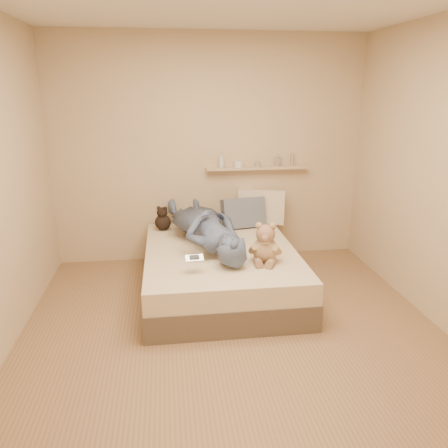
{
  "coord_description": "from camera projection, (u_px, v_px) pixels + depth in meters",
  "views": [
    {
      "loc": [
        -0.51,
        -3.15,
        2.0
      ],
      "look_at": [
        0.0,
        0.65,
        0.8
      ],
      "focal_mm": 35.0,
      "sensor_mm": 36.0,
      "label": 1
    }
  ],
  "objects": [
    {
      "name": "room",
      "position": [
        236.0,
        186.0,
        3.26
      ],
      "size": [
        3.8,
        3.8,
        3.8
      ],
      "color": "olive",
      "rests_on": "ground"
    },
    {
      "name": "bed",
      "position": [
        220.0,
        270.0,
        4.46
      ],
      "size": [
        1.5,
        1.9,
        0.45
      ],
      "color": "brown",
      "rests_on": "floor"
    },
    {
      "name": "game_console",
      "position": [
        194.0,
        258.0,
        3.78
      ],
      "size": [
        0.16,
        0.08,
        0.05
      ],
      "color": "#ACAFB3",
      "rests_on": "bed"
    },
    {
      "name": "teddy_bear",
      "position": [
        265.0,
        246.0,
        4.01
      ],
      "size": [
        0.31,
        0.32,
        0.39
      ],
      "color": "tan",
      "rests_on": "bed"
    },
    {
      "name": "dark_plush",
      "position": [
        163.0,
        220.0,
        4.94
      ],
      "size": [
        0.18,
        0.18,
        0.28
      ],
      "color": "black",
      "rests_on": "bed"
    },
    {
      "name": "pillow_cream",
      "position": [
        261.0,
        206.0,
        5.19
      ],
      "size": [
        0.59,
        0.36,
        0.42
      ],
      "primitive_type": "cube",
      "rotation": [
        -0.11,
        0.0,
        -0.31
      ],
      "color": "beige",
      "rests_on": "bed"
    },
    {
      "name": "pillow_grey",
      "position": [
        243.0,
        213.0,
        5.04
      ],
      "size": [
        0.53,
        0.3,
        0.36
      ],
      "primitive_type": "cube",
      "rotation": [
        -0.22,
        0.0,
        0.19
      ],
      "color": "slate",
      "rests_on": "bed"
    },
    {
      "name": "person",
      "position": [
        205.0,
        226.0,
        4.47
      ],
      "size": [
        0.96,
        1.71,
        0.39
      ],
      "primitive_type": "imported",
      "rotation": [
        0.0,
        0.0,
        3.39
      ],
      "color": "slate",
      "rests_on": "bed"
    },
    {
      "name": "wall_shelf",
      "position": [
        257.0,
        168.0,
        5.13
      ],
      "size": [
        1.2,
        0.12,
        0.03
      ],
      "primitive_type": "cube",
      "color": "tan",
      "rests_on": "wall_back"
    },
    {
      "name": "shelf_bottles",
      "position": [
        250.0,
        161.0,
        5.09
      ],
      "size": [
        0.9,
        0.1,
        0.17
      ],
      "color": "silver",
      "rests_on": "wall_shelf"
    }
  ]
}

